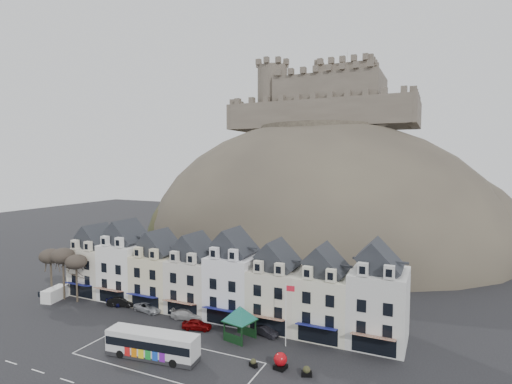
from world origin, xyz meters
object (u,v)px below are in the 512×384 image
bus (152,343)px  bus_shelter (240,313)px  white_van (55,294)px  car_white (188,314)px  car_maroon (197,325)px  car_silver (149,307)px  flagpole (287,311)px  red_buoy (280,361)px  car_black (122,302)px  car_charcoal (265,331)px  car_navy (115,301)px

bus → bus_shelter: bearing=43.8°
white_van → car_white: (24.59, 2.42, -0.30)m
bus_shelter → car_maroon: 7.25m
car_white → car_maroon: bearing=-136.8°
car_silver → flagpole: bearing=-87.5°
red_buoy → car_maroon: size_ratio=0.46×
bus_shelter → flagpole: (6.10, 0.70, 1.12)m
white_van → car_black: white_van is taller
red_buoy → car_charcoal: size_ratio=0.49×
bus → car_white: (-2.91, 11.36, -1.03)m
bus_shelter → car_silver: 17.54m
white_van → car_maroon: (27.84, -0.08, -0.33)m
white_van → car_navy: 11.05m
bus_shelter → car_white: (-9.96, 2.75, -2.70)m
car_white → red_buoy: bearing=-122.4°
red_buoy → flagpole: flagpole is taller
red_buoy → car_white: (-17.36, 7.43, -0.22)m
flagpole → white_van: 40.80m
red_buoy → car_navy: size_ratio=0.50×
bus → bus_shelter: bus_shelter is taller
car_charcoal → car_black: bearing=105.5°
car_navy → car_charcoal: car_navy is taller
bus_shelter → car_charcoal: 4.44m
bus → car_black: bus is taller
car_white → car_charcoal: 12.46m
bus_shelter → white_van: (-34.55, 0.33, -2.41)m
red_buoy → car_maroon: 14.95m
red_buoy → car_black: 30.63m
red_buoy → car_silver: (-24.51, 7.43, -0.27)m
car_black → car_white: (12.35, 0.00, -0.03)m
bus → bus_shelter: size_ratio=1.68×
car_white → flagpole: bearing=-106.5°
car_silver → bus_shelter: bearing=-91.6°
car_navy → car_white: (13.81, 0.00, 0.09)m
white_van → car_black: (12.24, 2.42, -0.27)m
flagpole → car_black: bearing=175.9°
red_buoy → flagpole: bearing=103.7°
flagpole → car_navy: bearing=176.1°
car_charcoal → flagpole: bearing=-98.6°
car_navy → flagpole: bearing=-82.4°
car_charcoal → white_van: bearing=109.5°
car_silver → red_buoy: bearing=-99.3°
bus → flagpole: 16.35m
flagpole → car_maroon: 13.38m
car_charcoal → car_maroon: bearing=119.4°
bus → car_maroon: size_ratio=2.82×
flagpole → bus: bearing=-144.7°
flagpole → car_charcoal: size_ratio=2.12×
car_black → car_maroon: bearing=-116.5°
car_white → car_maroon: size_ratio=1.23×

